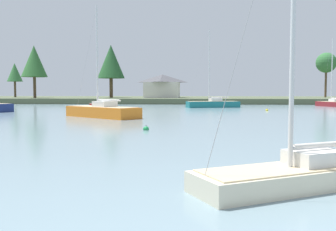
{
  "coord_description": "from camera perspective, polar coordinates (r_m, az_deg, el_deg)",
  "views": [
    {
      "loc": [
        -5.5,
        -6.29,
        2.75
      ],
      "look_at": [
        -7.87,
        27.26,
        0.59
      ],
      "focal_mm": 40.16,
      "sensor_mm": 36.0,
      "label": 1
    }
  ],
  "objects": [
    {
      "name": "shore_tree_inland_c",
      "position": [
        109.41,
        -22.25,
        6.05
      ],
      "size": [
        4.03,
        4.03,
        9.14
      ],
      "color": "brown",
      "rests_on": "far_shore_bank"
    },
    {
      "name": "sailboat_orange",
      "position": [
        40.5,
        -9.96,
        0.13
      ],
      "size": [
        9.17,
        8.17,
        12.59
      ],
      "color": "orange",
      "rests_on": "ground"
    },
    {
      "name": "cottage_eastern",
      "position": [
        94.77,
        -0.86,
        4.56
      ],
      "size": [
        9.16,
        10.49,
        5.82
      ],
      "color": "silver",
      "rests_on": "far_shore_bank"
    },
    {
      "name": "dinghy_red",
      "position": [
        73.81,
        -10.37,
        1.62
      ],
      "size": [
        3.68,
        3.8,
        0.71
      ],
      "color": "#B2231E",
      "rests_on": "ground"
    },
    {
      "name": "mooring_buoy_white",
      "position": [
        58.06,
        -11.59,
        0.97
      ],
      "size": [
        0.44,
        0.44,
        0.49
      ],
      "color": "white",
      "rests_on": "ground"
    },
    {
      "name": "far_shore_bank",
      "position": [
        100.9,
        7.16,
        2.43
      ],
      "size": [
        192.75,
        43.69,
        1.18
      ],
      "primitive_type": "cube",
      "color": "#4C563D",
      "rests_on": "ground"
    },
    {
      "name": "shore_tree_left_mid",
      "position": [
        107.02,
        22.89,
        7.35
      ],
      "size": [
        5.24,
        5.24,
        11.65
      ],
      "color": "brown",
      "rests_on": "far_shore_bank"
    },
    {
      "name": "shore_tree_center_right",
      "position": [
        95.26,
        -19.66,
        7.73
      ],
      "size": [
        6.06,
        6.06,
        12.4
      ],
      "color": "brown",
      "rests_on": "far_shore_bank"
    },
    {
      "name": "mooring_buoy_yellow",
      "position": [
        55.36,
        14.79,
        0.79
      ],
      "size": [
        0.39,
        0.39,
        0.44
      ],
      "color": "yellow",
      "rests_on": "ground"
    },
    {
      "name": "mooring_buoy_red",
      "position": [
        69.47,
        -9.18,
        1.44
      ],
      "size": [
        0.45,
        0.45,
        0.5
      ],
      "color": "red",
      "rests_on": "ground"
    },
    {
      "name": "sailboat_cream",
      "position": [
        11.78,
        20.08,
        -9.0
      ],
      "size": [
        6.97,
        4.85,
        10.0
      ],
      "color": "beige",
      "rests_on": "ground"
    },
    {
      "name": "sailboat_teal",
      "position": [
        64.58,
        6.85,
        1.47
      ],
      "size": [
        9.32,
        4.89,
        13.81
      ],
      "color": "#196B70",
      "rests_on": "ground"
    },
    {
      "name": "shore_tree_far_left",
      "position": [
        95.15,
        -8.66,
        8.06
      ],
      "size": [
        6.75,
        6.75,
        13.09
      ],
      "color": "brown",
      "rests_on": "far_shore_bank"
    },
    {
      "name": "mooring_buoy_green",
      "position": [
        26.74,
        -3.35,
        -2.07
      ],
      "size": [
        0.42,
        0.42,
        0.47
      ],
      "color": "#1E8C47",
      "rests_on": "ground"
    },
    {
      "name": "sailboat_maroon",
      "position": [
        73.85,
        23.79,
        1.45
      ],
      "size": [
        4.06,
        8.43,
        13.02
      ],
      "color": "maroon",
      "rests_on": "ground"
    }
  ]
}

